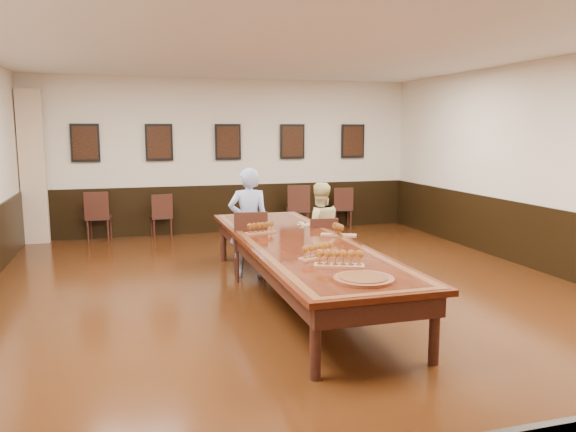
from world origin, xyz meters
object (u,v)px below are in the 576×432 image
object	(u,v)px
person_man	(249,223)
carved_platter	(364,279)
chair_man	(250,244)
spare_chair_a	(99,216)
chair_woman	(321,246)
spare_chair_d	(342,207)
conference_table	(299,252)
spare_chair_c	(298,208)
person_woman	(319,228)
spare_chair_b	(161,215)

from	to	relation	value
person_man	carved_platter	distance (m)	3.25
chair_man	spare_chair_a	xyz separation A→B (m)	(-2.22, 3.64, -0.02)
chair_woman	spare_chair_d	size ratio (longest dim) A/B	0.98
chair_woman	spare_chair_a	xyz separation A→B (m)	(-3.27, 3.74, 0.05)
spare_chair_a	carved_platter	bearing A→B (deg)	117.37
conference_table	person_man	bearing A→B (deg)	107.31
spare_chair_c	person_woman	bearing A→B (deg)	89.35
spare_chair_d	carved_platter	size ratio (longest dim) A/B	1.45
spare_chair_d	person_man	xyz separation A→B (m)	(-2.88, -3.55, 0.36)
spare_chair_c	conference_table	world-z (taller)	spare_chair_c
chair_woman	conference_table	size ratio (longest dim) A/B	0.18
spare_chair_b	conference_table	world-z (taller)	spare_chair_b
person_man	carved_platter	bearing A→B (deg)	103.73
spare_chair_a	person_woman	world-z (taller)	person_woman
chair_man	person_man	distance (m)	0.32
person_woman	carved_platter	size ratio (longest dim) A/B	2.21
spare_chair_b	person_man	xyz separation A→B (m)	(1.04, -3.57, 0.37)
spare_chair_d	person_man	distance (m)	4.59
spare_chair_b	spare_chair_d	distance (m)	3.92
person_man	spare_chair_d	bearing A→B (deg)	-122.25
person_woman	spare_chair_b	bearing A→B (deg)	-55.33
chair_man	person_man	xyz separation A→B (m)	(0.01, 0.11, 0.30)
chair_man	carved_platter	bearing A→B (deg)	104.20
spare_chair_a	person_man	xyz separation A→B (m)	(2.23, -3.53, 0.32)
spare_chair_a	conference_table	size ratio (longest dim) A/B	0.20
spare_chair_d	carved_platter	distance (m)	7.23
spare_chair_d	carved_platter	world-z (taller)	spare_chair_d
spare_chair_b	spare_chair_c	distance (m)	2.85
carved_platter	spare_chair_d	bearing A→B (deg)	69.82
spare_chair_a	spare_chair_c	xyz separation A→B (m)	(4.03, -0.19, 0.01)
chair_man	person_woman	world-z (taller)	person_woman
spare_chair_c	person_man	world-z (taller)	person_man
spare_chair_a	person_man	size ratio (longest dim) A/B	0.60
spare_chair_b	person_man	distance (m)	3.74
spare_chair_a	spare_chair_d	distance (m)	5.11
spare_chair_c	spare_chair_d	bearing A→B (deg)	-157.69
chair_man	spare_chair_b	xyz separation A→B (m)	(-1.03, 3.68, -0.06)
spare_chair_d	person_woman	distance (m)	4.10
chair_man	conference_table	distance (m)	1.20
spare_chair_b	person_man	size ratio (longest dim) A/B	0.55
conference_table	chair_man	bearing A→B (deg)	109.42
conference_table	carved_platter	xyz separation A→B (m)	(0.01, -1.99, 0.16)
chair_woman	carved_platter	bearing A→B (deg)	82.92
chair_woman	conference_table	xyz separation A→B (m)	(-0.66, -1.03, 0.17)
chair_man	spare_chair_c	xyz separation A→B (m)	(1.81, 3.45, -0.00)
spare_chair_d	chair_man	bearing A→B (deg)	62.78
chair_man	person_woman	size ratio (longest dim) A/B	0.73
chair_woman	carved_platter	world-z (taller)	chair_woman
person_woman	carved_platter	xyz separation A→B (m)	(-0.66, -3.11, 0.08)
spare_chair_a	spare_chair_d	world-z (taller)	spare_chair_a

